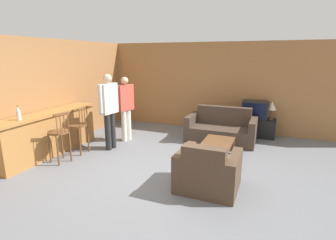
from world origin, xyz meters
name	(u,v)px	position (x,y,z in m)	size (l,w,h in m)	color
ground_plane	(161,173)	(0.00, 0.00, 0.00)	(24.00, 24.00, 0.00)	slate
wall_back	(207,87)	(0.00, 3.48, 1.30)	(9.40, 0.08, 2.60)	#9E6B3D
wall_left	(74,90)	(-3.10, 1.24, 1.30)	(0.08, 8.48, 2.60)	#9E6B3D
bar_counter	(49,133)	(-2.77, -0.05, 0.49)	(0.55, 2.62, 0.98)	#A87038
bar_chair_near	(59,135)	(-2.18, -0.32, 0.59)	(0.51, 0.51, 1.09)	brown
bar_chair_mid	(79,128)	(-2.18, 0.27, 0.59)	(0.43, 0.43, 1.09)	brown
couch_far	(221,130)	(0.68, 2.41, 0.30)	(1.76, 0.94, 0.88)	#423328
armchair_near	(208,172)	(0.97, -0.29, 0.30)	(1.00, 0.89, 0.85)	#4C3828
coffee_table	(217,144)	(0.85, 1.10, 0.34)	(0.63, 0.96, 0.40)	brown
tv_unit	(254,127)	(1.44, 3.16, 0.26)	(1.13, 0.48, 0.51)	black
tv	(255,110)	(1.44, 3.16, 0.76)	(0.68, 0.44, 0.49)	black
bottle	(18,114)	(-2.70, -0.78, 1.11)	(0.08, 0.08, 0.29)	silver
table_lamp	(272,106)	(1.87, 3.16, 0.88)	(0.24, 0.24, 0.51)	brown
person_by_window	(126,105)	(-1.66, 1.49, 0.95)	(0.31, 0.54, 1.69)	silver
person_by_counter	(109,108)	(-1.68, 0.78, 1.02)	(0.24, 0.61, 1.80)	black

